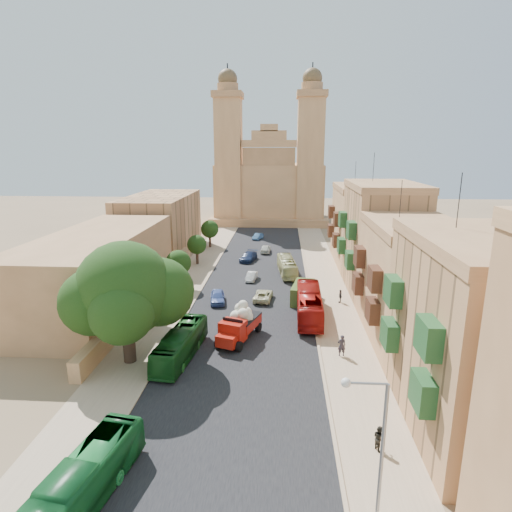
# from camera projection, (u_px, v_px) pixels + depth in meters

# --- Properties ---
(ground) EXTENTS (260.00, 260.00, 0.00)m
(ground) POSITION_uv_depth(u_px,v_px,m) (234.00, 390.00, 32.59)
(ground) COLOR #7A6145
(road_surface) EXTENTS (14.00, 140.00, 0.01)m
(road_surface) POSITION_uv_depth(u_px,v_px,m) (258.00, 276.00, 61.61)
(road_surface) COLOR black
(road_surface) RESTS_ON ground
(sidewalk_east) EXTENTS (5.00, 140.00, 0.01)m
(sidewalk_east) POSITION_uv_depth(u_px,v_px,m) (324.00, 277.00, 61.01)
(sidewalk_east) COLOR tan
(sidewalk_east) RESTS_ON ground
(sidewalk_west) EXTENTS (5.00, 140.00, 0.01)m
(sidewalk_west) POSITION_uv_depth(u_px,v_px,m) (193.00, 275.00, 62.21)
(sidewalk_west) COLOR tan
(sidewalk_west) RESTS_ON ground
(kerb_east) EXTENTS (0.25, 140.00, 0.12)m
(kerb_east) POSITION_uv_depth(u_px,v_px,m) (307.00, 277.00, 61.16)
(kerb_east) COLOR tan
(kerb_east) RESTS_ON ground
(kerb_west) EXTENTS (0.25, 140.00, 0.12)m
(kerb_west) POSITION_uv_depth(u_px,v_px,m) (210.00, 275.00, 62.04)
(kerb_west) COLOR tan
(kerb_west) RESTS_ON ground
(townhouse_a) EXTENTS (9.00, 14.00, 16.40)m
(townhouse_a) POSITION_uv_depth(u_px,v_px,m) (477.00, 335.00, 27.11)
(townhouse_a) COLOR tan
(townhouse_a) RESTS_ON ground
(townhouse_b) EXTENTS (9.00, 14.00, 14.90)m
(townhouse_b) POSITION_uv_depth(u_px,v_px,m) (412.00, 280.00, 40.84)
(townhouse_b) COLOR #B48051
(townhouse_b) RESTS_ON ground
(townhouse_c) EXTENTS (9.00, 14.00, 17.40)m
(townhouse_c) POSITION_uv_depth(u_px,v_px,m) (381.00, 238.00, 54.08)
(townhouse_c) COLOR tan
(townhouse_c) RESTS_ON ground
(townhouse_d) EXTENTS (9.00, 14.00, 15.90)m
(townhouse_d) POSITION_uv_depth(u_px,v_px,m) (361.00, 224.00, 67.81)
(townhouse_d) COLOR #B48051
(townhouse_d) RESTS_ON ground
(west_wall) EXTENTS (1.00, 40.00, 1.80)m
(west_wall) POSITION_uv_depth(u_px,v_px,m) (151.00, 291.00, 52.50)
(west_wall) COLOR #B48051
(west_wall) RESTS_ON ground
(west_building_low) EXTENTS (10.00, 28.00, 8.40)m
(west_building_low) POSITION_uv_depth(u_px,v_px,m) (99.00, 269.00, 50.10)
(west_building_low) COLOR #A06F45
(west_building_low) RESTS_ON ground
(west_building_mid) EXTENTS (10.00, 22.00, 10.00)m
(west_building_mid) POSITION_uv_depth(u_px,v_px,m) (161.00, 224.00, 75.06)
(west_building_mid) COLOR tan
(west_building_mid) RESTS_ON ground
(church) EXTENTS (28.00, 22.50, 36.30)m
(church) POSITION_uv_depth(u_px,v_px,m) (270.00, 183.00, 106.31)
(church) COLOR #B48051
(church) RESTS_ON ground
(ficus_tree) EXTENTS (10.61, 9.76, 10.61)m
(ficus_tree) POSITION_uv_depth(u_px,v_px,m) (126.00, 292.00, 35.52)
(ficus_tree) COLOR #332219
(ficus_tree) RESTS_ON ground
(street_tree_a) EXTENTS (3.23, 3.23, 4.97)m
(street_tree_a) POSITION_uv_depth(u_px,v_px,m) (150.00, 294.00, 44.01)
(street_tree_a) COLOR #332219
(street_tree_a) RESTS_ON ground
(street_tree_b) EXTENTS (3.32, 3.32, 5.10)m
(street_tree_b) POSITION_uv_depth(u_px,v_px,m) (178.00, 263.00, 55.60)
(street_tree_b) COLOR #332219
(street_tree_b) RESTS_ON ground
(street_tree_c) EXTENTS (3.06, 3.06, 4.71)m
(street_tree_c) POSITION_uv_depth(u_px,v_px,m) (197.00, 245.00, 67.27)
(street_tree_c) COLOR #332219
(street_tree_c) RESTS_ON ground
(street_tree_d) EXTENTS (3.29, 3.29, 5.06)m
(street_tree_d) POSITION_uv_depth(u_px,v_px,m) (210.00, 229.00, 78.82)
(street_tree_d) COLOR #332219
(street_tree_d) RESTS_ON ground
(streetlamp) EXTENTS (2.11, 0.44, 8.22)m
(streetlamp) POSITION_uv_depth(u_px,v_px,m) (372.00, 439.00, 19.22)
(streetlamp) COLOR gray
(streetlamp) RESTS_ON ground
(red_truck) EXTENTS (4.18, 6.62, 3.66)m
(red_truck) POSITION_uv_depth(u_px,v_px,m) (239.00, 324.00, 40.89)
(red_truck) COLOR #AB190D
(red_truck) RESTS_ON ground
(olive_pickup) EXTENTS (3.18, 5.54, 2.15)m
(olive_pickup) POSITION_uv_depth(u_px,v_px,m) (303.00, 293.00, 51.30)
(olive_pickup) COLOR #435B22
(olive_pickup) RESTS_ON ground
(bus_green_south) EXTENTS (3.78, 9.70, 2.64)m
(bus_green_south) POSITION_uv_depth(u_px,v_px,m) (81.00, 485.00, 21.68)
(bus_green_south) COLOR #16642B
(bus_green_south) RESTS_ON ground
(bus_green_north) EXTENTS (3.20, 9.49, 2.59)m
(bus_green_north) POSITION_uv_depth(u_px,v_px,m) (181.00, 344.00, 37.35)
(bus_green_north) COLOR #134917
(bus_green_north) RESTS_ON ground
(bus_red_east) EXTENTS (2.76, 10.87, 3.01)m
(bus_red_east) POSITION_uv_depth(u_px,v_px,m) (309.00, 304.00, 46.32)
(bus_red_east) COLOR #A2130E
(bus_red_east) RESTS_ON ground
(bus_cream_east) EXTENTS (3.04, 8.96, 2.45)m
(bus_cream_east) POSITION_uv_depth(u_px,v_px,m) (287.00, 266.00, 62.14)
(bus_cream_east) COLOR #BDBB7F
(bus_cream_east) RESTS_ON ground
(car_blue_a) EXTENTS (2.29, 4.37, 1.42)m
(car_blue_a) POSITION_uv_depth(u_px,v_px,m) (217.00, 297.00, 50.91)
(car_blue_a) COLOR #455EA4
(car_blue_a) RESTS_ON ground
(car_white_a) EXTENTS (1.64, 3.55, 1.13)m
(car_white_a) POSITION_uv_depth(u_px,v_px,m) (252.00, 276.00, 59.53)
(car_white_a) COLOR silver
(car_white_a) RESTS_ON ground
(car_cream) EXTENTS (2.43, 4.59, 1.23)m
(car_cream) POSITION_uv_depth(u_px,v_px,m) (263.00, 295.00, 51.76)
(car_cream) COLOR beige
(car_cream) RESTS_ON ground
(car_dkblue) EXTENTS (3.04, 5.22, 1.42)m
(car_dkblue) POSITION_uv_depth(u_px,v_px,m) (249.00, 257.00, 69.74)
(car_dkblue) COLOR #172448
(car_dkblue) RESTS_ON ground
(car_white_b) EXTENTS (1.82, 4.12, 1.38)m
(car_white_b) POSITION_uv_depth(u_px,v_px,m) (266.00, 249.00, 75.33)
(car_white_b) COLOR beige
(car_white_b) RESTS_ON ground
(car_blue_b) EXTENTS (2.22, 3.74, 1.16)m
(car_blue_b) POSITION_uv_depth(u_px,v_px,m) (258.00, 236.00, 86.39)
(car_blue_b) COLOR teal
(car_blue_b) RESTS_ON ground
(pedestrian_a) EXTENTS (0.77, 0.56, 1.98)m
(pedestrian_a) POSITION_uv_depth(u_px,v_px,m) (342.00, 346.00, 37.74)
(pedestrian_a) COLOR #2A242E
(pedestrian_a) RESTS_ON ground
(pedestrian_b) EXTENTS (0.84, 0.94, 1.58)m
(pedestrian_b) POSITION_uv_depth(u_px,v_px,m) (379.00, 438.00, 26.02)
(pedestrian_b) COLOR black
(pedestrian_b) RESTS_ON ground
(pedestrian_c) EXTENTS (0.46, 0.97, 1.61)m
(pedestrian_c) POSITION_uv_depth(u_px,v_px,m) (340.00, 296.00, 50.86)
(pedestrian_c) COLOR #2F2F32
(pedestrian_c) RESTS_ON ground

